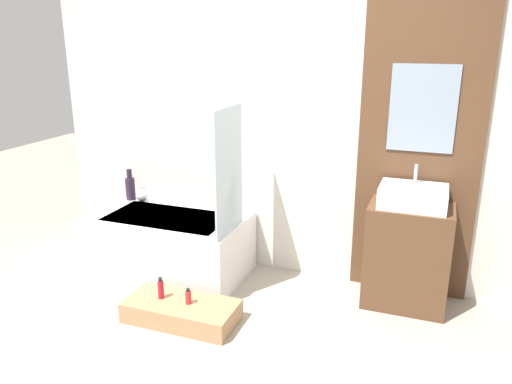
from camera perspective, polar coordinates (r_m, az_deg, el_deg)
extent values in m
plane|color=#A39989|center=(3.10, -5.28, -20.68)|extent=(12.00, 12.00, 0.00)
cube|color=silver|center=(3.96, 4.16, 8.55)|extent=(4.20, 0.06, 2.60)
cube|color=brown|center=(3.76, 18.36, 7.25)|extent=(0.87, 0.03, 2.60)
cube|color=#8C9EB2|center=(3.72, 18.52, 9.01)|extent=(0.45, 0.01, 0.61)
cube|color=white|center=(4.23, -9.89, -5.96)|extent=(1.27, 0.75, 0.50)
cube|color=silver|center=(4.14, -10.06, -2.85)|extent=(0.99, 0.53, 0.01)
cube|color=silver|center=(3.63, -3.13, 2.36)|extent=(0.01, 0.48, 0.94)
cube|color=#A87F56|center=(3.62, -8.51, -13.29)|extent=(0.78, 0.37, 0.14)
cube|color=brown|center=(3.81, 16.88, -7.00)|extent=(0.58, 0.41, 0.76)
cube|color=white|center=(3.65, 17.50, -0.49)|extent=(0.46, 0.36, 0.14)
cylinder|color=silver|center=(3.71, 17.79, 2.00)|extent=(0.02, 0.02, 0.14)
cylinder|color=#2D1E33|center=(4.62, -14.17, 0.35)|extent=(0.08, 0.08, 0.20)
cylinder|color=#2D1E33|center=(4.58, -14.30, 2.03)|extent=(0.05, 0.05, 0.08)
sphere|color=white|center=(4.55, -12.86, -0.40)|extent=(0.11, 0.11, 0.11)
cylinder|color=#B21928|center=(3.62, -10.82, -10.90)|extent=(0.04, 0.04, 0.13)
cylinder|color=black|center=(3.58, -10.89, -9.79)|extent=(0.03, 0.03, 0.03)
cylinder|color=red|center=(3.53, -7.74, -11.84)|extent=(0.04, 0.04, 0.09)
cylinder|color=black|center=(3.51, -7.78, -11.04)|extent=(0.02, 0.02, 0.02)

